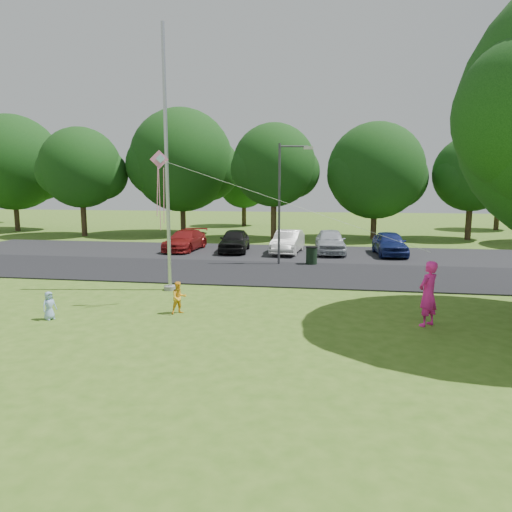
# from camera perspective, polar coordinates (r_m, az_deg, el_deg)

# --- Properties ---
(ground) EXTENTS (120.00, 120.00, 0.00)m
(ground) POSITION_cam_1_polar(r_m,az_deg,el_deg) (12.86, -3.39, -9.77)
(ground) COLOR #3F671B
(ground) RESTS_ON ground
(park_road) EXTENTS (60.00, 6.00, 0.06)m
(park_road) POSITION_cam_1_polar(r_m,az_deg,el_deg) (21.45, 1.85, -2.12)
(park_road) COLOR black
(park_road) RESTS_ON ground
(parking_strip) EXTENTS (42.00, 7.00, 0.06)m
(parking_strip) POSITION_cam_1_polar(r_m,az_deg,el_deg) (27.82, 3.57, 0.38)
(parking_strip) COLOR black
(parking_strip) RESTS_ON ground
(flagpole) EXTENTS (0.50, 0.50, 10.00)m
(flagpole) POSITION_cam_1_polar(r_m,az_deg,el_deg) (17.99, -11.04, 8.87)
(flagpole) COLOR #B7BABF
(flagpole) RESTS_ON ground
(street_lamp) EXTENTS (1.73, 0.50, 6.19)m
(street_lamp) POSITION_cam_1_polar(r_m,az_deg,el_deg) (23.46, 3.54, 7.87)
(street_lamp) COLOR #3F3F44
(street_lamp) RESTS_ON ground
(trash_can) EXTENTS (0.61, 0.61, 0.97)m
(trash_can) POSITION_cam_1_polar(r_m,az_deg,el_deg) (23.81, 6.96, 0.03)
(trash_can) COLOR black
(trash_can) RESTS_ON ground
(tree_row) EXTENTS (64.35, 11.94, 10.88)m
(tree_row) POSITION_cam_1_polar(r_m,az_deg,el_deg) (36.18, 7.61, 11.28)
(tree_row) COLOR #332316
(tree_row) RESTS_ON ground
(horizon_trees) EXTENTS (77.46, 7.20, 7.02)m
(horizon_trees) POSITION_cam_1_polar(r_m,az_deg,el_deg) (45.79, 11.07, 8.90)
(horizon_trees) COLOR #332316
(horizon_trees) RESTS_ON ground
(parked_cars) EXTENTS (14.43, 4.63, 1.46)m
(parked_cars) POSITION_cam_1_polar(r_m,az_deg,el_deg) (27.71, 3.47, 1.85)
(parked_cars) COLOR maroon
(parked_cars) RESTS_ON ground
(woman) EXTENTS (0.83, 0.82, 1.94)m
(woman) POSITION_cam_1_polar(r_m,az_deg,el_deg) (14.27, 20.71, -4.43)
(woman) COLOR #F5209A
(woman) RESTS_ON ground
(child_yellow) EXTENTS (0.65, 0.63, 1.05)m
(child_yellow) POSITION_cam_1_polar(r_m,az_deg,el_deg) (14.92, -9.61, -5.16)
(child_yellow) COLOR yellow
(child_yellow) RESTS_ON ground
(child_blue) EXTENTS (0.45, 0.51, 0.88)m
(child_blue) POSITION_cam_1_polar(r_m,az_deg,el_deg) (15.47, -24.44, -5.66)
(child_blue) COLOR #92B4E0
(child_blue) RESTS_ON ground
(kite) EXTENTS (8.76, 1.20, 3.06)m
(kite) POSITION_cam_1_polar(r_m,az_deg,el_deg) (15.47, -11.08, 9.95)
(kite) COLOR pink
(kite) RESTS_ON ground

